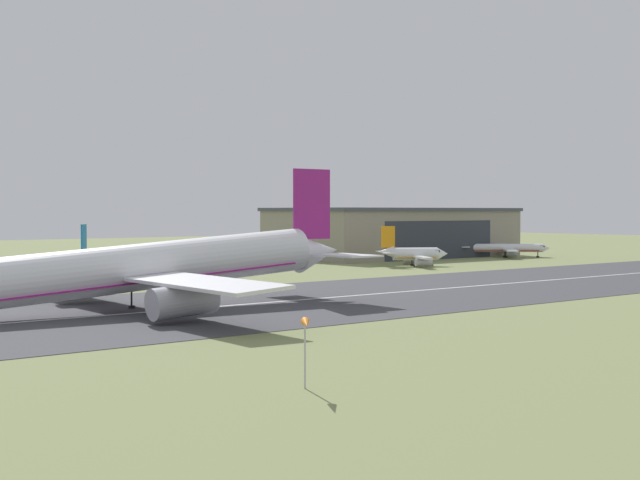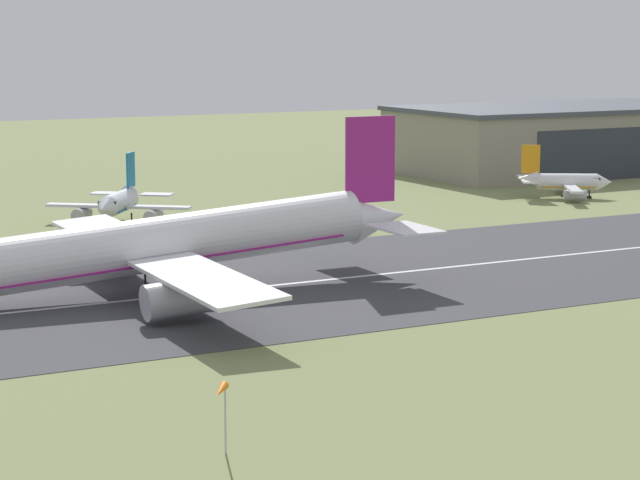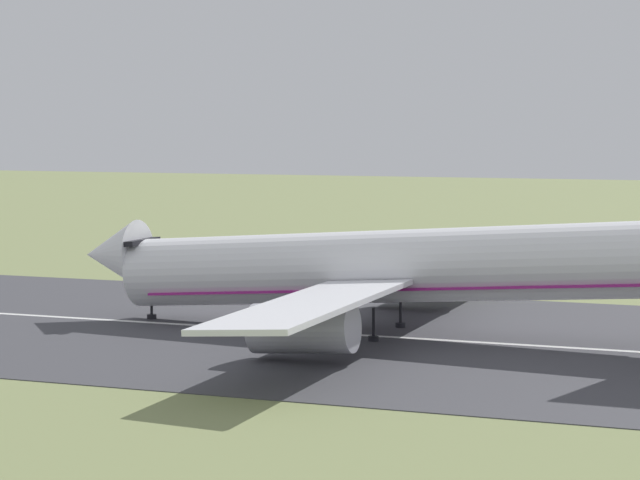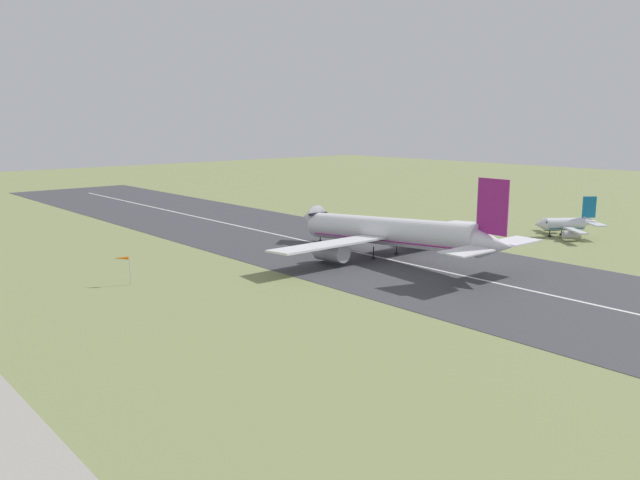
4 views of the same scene
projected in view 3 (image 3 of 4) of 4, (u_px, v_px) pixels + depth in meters
airplane_landing at (397, 269)px, 100.69m from camera, size 59.60×56.77×18.57m
airplane_parked_centre at (625, 244)px, 144.82m from camera, size 19.39×17.90×10.13m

